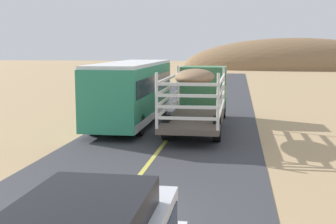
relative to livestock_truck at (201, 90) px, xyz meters
name	(u,v)px	position (x,y,z in m)	size (l,w,h in m)	color
ground_plane	(107,218)	(-1.07, -13.75, -1.79)	(240.00, 240.00, 0.00)	tan
road_surface	(107,218)	(-1.07, -13.75, -1.78)	(8.00, 120.00, 0.02)	#38383D
road_centre_line	(107,217)	(-1.07, -13.75, -1.77)	(0.16, 117.60, 0.00)	#D8CC4C
livestock_truck	(201,90)	(0.00, 0.00, 0.00)	(2.53, 9.70, 3.02)	#3F7F4C
bus	(132,91)	(-3.52, -0.61, -0.04)	(2.54, 10.00, 3.21)	#2D8C66
distant_hill	(294,69)	(11.89, 62.41, -1.79)	(40.87, 16.35, 11.25)	olive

